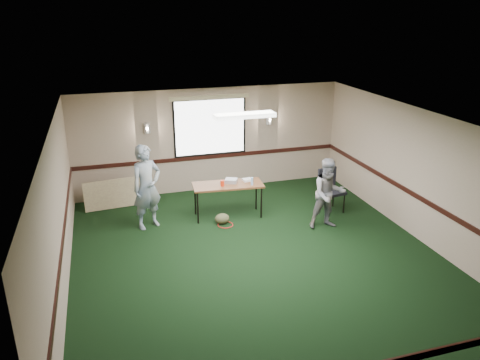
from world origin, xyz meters
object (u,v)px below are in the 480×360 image
object	(u,v)px
conference_chair	(330,186)
person_left	(147,187)
person_right	(328,194)
folding_table	(228,186)
projector	(231,181)

from	to	relation	value
conference_chair	person_left	world-z (taller)	person_left
conference_chair	person_right	size ratio (longest dim) A/B	0.64
person_left	person_right	xyz separation A→B (m)	(3.77, -1.16, -0.15)
person_left	conference_chair	bearing A→B (deg)	-28.64
folding_table	projector	size ratio (longest dim) A/B	6.16
conference_chair	folding_table	bearing A→B (deg)	163.32
projector	conference_chair	world-z (taller)	conference_chair
folding_table	person_left	size ratio (longest dim) A/B	0.87
folding_table	person_right	xyz separation A→B (m)	(1.94, -1.19, 0.05)
folding_table	conference_chair	distance (m)	2.45
projector	person_left	size ratio (longest dim) A/B	0.14
conference_chair	person_right	world-z (taller)	person_right
folding_table	person_right	world-z (taller)	person_right
conference_chair	person_left	xyz separation A→B (m)	(-4.25, 0.31, 0.34)
folding_table	conference_chair	bearing A→B (deg)	-2.81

